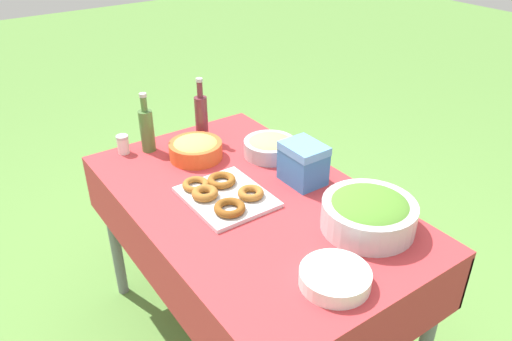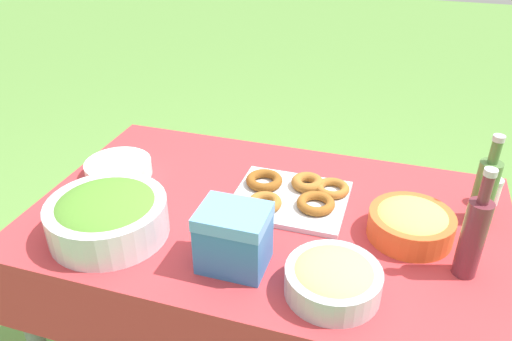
# 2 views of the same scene
# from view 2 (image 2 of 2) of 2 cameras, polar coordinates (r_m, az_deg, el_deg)

# --- Properties ---
(picnic_table) EXTENTS (1.35, 0.82, 0.75)m
(picnic_table) POSITION_cam_2_polar(r_m,az_deg,el_deg) (1.50, 1.38, -8.09)
(picnic_table) COLOR #B73338
(picnic_table) RESTS_ON ground_plane
(salad_bowl) EXTENTS (0.32, 0.32, 0.12)m
(salad_bowl) POSITION_cam_2_polar(r_m,az_deg,el_deg) (1.38, -16.62, -4.82)
(salad_bowl) COLOR silver
(salad_bowl) RESTS_ON picnic_table
(pasta_bowl) EXTENTS (0.22, 0.22, 0.09)m
(pasta_bowl) POSITION_cam_2_polar(r_m,az_deg,el_deg) (1.18, 8.80, -12.09)
(pasta_bowl) COLOR #B2B7BC
(pasta_bowl) RESTS_ON picnic_table
(donut_platter) EXTENTS (0.33, 0.28, 0.05)m
(donut_platter) POSITION_cam_2_polar(r_m,az_deg,el_deg) (1.48, 4.25, -2.81)
(donut_platter) COLOR silver
(donut_platter) RESTS_ON picnic_table
(plate_stack) EXTENTS (0.21, 0.21, 0.05)m
(plate_stack) POSITION_cam_2_polar(r_m,az_deg,el_deg) (1.66, -15.44, 0.24)
(plate_stack) COLOR white
(plate_stack) RESTS_ON picnic_table
(olive_oil_bottle) EXTENTS (0.06, 0.06, 0.26)m
(olive_oil_bottle) POSITION_cam_2_polar(r_m,az_deg,el_deg) (1.49, 24.71, -1.89)
(olive_oil_bottle) COLOR #4C7238
(olive_oil_bottle) RESTS_ON picnic_table
(wine_bottle) EXTENTS (0.06, 0.06, 0.29)m
(wine_bottle) POSITION_cam_2_polar(r_m,az_deg,el_deg) (1.27, 23.58, -6.78)
(wine_bottle) COLOR maroon
(wine_bottle) RESTS_ON picnic_table
(fruit_bowl) EXTENTS (0.22, 0.22, 0.09)m
(fruit_bowl) POSITION_cam_2_polar(r_m,az_deg,el_deg) (1.39, 17.31, -5.69)
(fruit_bowl) COLOR #E05B28
(fruit_bowl) RESTS_ON picnic_table
(cooler_box) EXTENTS (0.17, 0.13, 0.16)m
(cooler_box) POSITION_cam_2_polar(r_m,az_deg,el_deg) (1.21, -2.56, -7.70)
(cooler_box) COLOR #3372B7
(cooler_box) RESTS_ON picnic_table
(salt_shaker) EXTENTS (0.05, 0.05, 0.08)m
(salt_shaker) POSITION_cam_2_polar(r_m,az_deg,el_deg) (1.61, 25.33, -2.13)
(salt_shaker) COLOR white
(salt_shaker) RESTS_ON picnic_table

